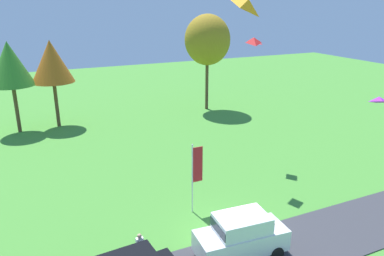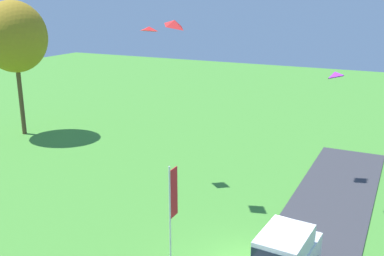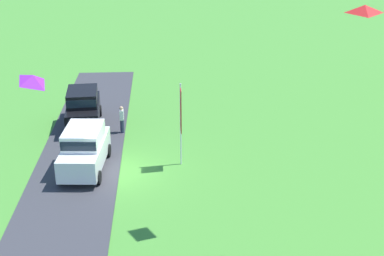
# 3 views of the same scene
# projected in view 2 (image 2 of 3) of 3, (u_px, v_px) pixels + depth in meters

# --- Properties ---
(tree_right_of_center) EXTENTS (5.24, 5.24, 11.06)m
(tree_right_of_center) POSITION_uv_depth(u_px,v_px,m) (14.00, 37.00, 36.19)
(tree_right_of_center) COLOR brown
(tree_right_of_center) RESTS_ON ground
(flag_banner) EXTENTS (0.71, 0.08, 4.44)m
(flag_banner) POSITION_uv_depth(u_px,v_px,m) (172.00, 200.00, 19.28)
(flag_banner) COLOR silver
(flag_banner) RESTS_ON ground
(kite_diamond_high_left) EXTENTS (1.12, 1.15, 0.54)m
(kite_diamond_high_left) POSITION_uv_depth(u_px,v_px,m) (335.00, 74.00, 23.08)
(kite_diamond_high_left) COLOR purple
(kite_diamond_high_right) EXTENTS (1.13, 1.34, 0.57)m
(kite_diamond_high_right) POSITION_uv_depth(u_px,v_px,m) (175.00, 23.00, 23.25)
(kite_diamond_high_right) COLOR red
(kite_diamond_trailing_tail) EXTENTS (0.85, 0.98, 0.37)m
(kite_diamond_trailing_tail) POSITION_uv_depth(u_px,v_px,m) (149.00, 29.00, 26.61)
(kite_diamond_trailing_tail) COLOR red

